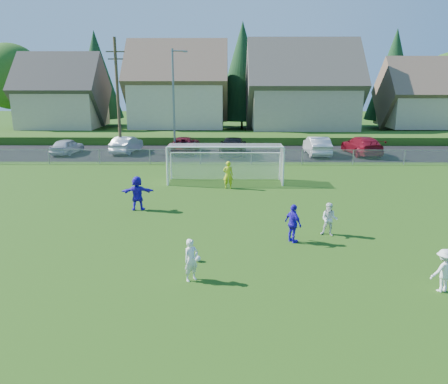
{
  "coord_description": "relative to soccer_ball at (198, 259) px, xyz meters",
  "views": [
    {
      "loc": [
        0.21,
        -11.91,
        6.6
      ],
      "look_at": [
        0.0,
        8.0,
        1.4
      ],
      "focal_mm": 35.0,
      "sensor_mm": 36.0,
      "label": 1
    }
  ],
  "objects": [
    {
      "name": "player_white_a",
      "position": [
        -0.1,
        -1.55,
        0.62
      ],
      "size": [
        0.63,
        0.61,
        1.46
      ],
      "primitive_type": "imported",
      "rotation": [
        0.0,
        0.0,
        0.68
      ],
      "color": "white",
      "rests_on": "ground"
    },
    {
      "name": "soccer_goal",
      "position": [
        0.92,
        12.93,
        1.52
      ],
      "size": [
        7.42,
        1.9,
        2.5
      ],
      "color": "white",
      "rests_on": "ground"
    },
    {
      "name": "car_g",
      "position": [
        12.99,
        23.64,
        0.7
      ],
      "size": [
        2.73,
        5.77,
        1.63
      ],
      "primitive_type": "imported",
      "rotation": [
        0.0,
        0.0,
        3.22
      ],
      "color": "maroon",
      "rests_on": "ground"
    },
    {
      "name": "asphalt_lot",
      "position": [
        0.92,
        24.38,
        -0.1
      ],
      "size": [
        60.0,
        60.0,
        0.0
      ],
      "primitive_type": "plane",
      "color": "black",
      "rests_on": "ground"
    },
    {
      "name": "player_white_b",
      "position": [
        5.47,
        2.84,
        0.62
      ],
      "size": [
        0.85,
        0.75,
        1.45
      ],
      "primitive_type": "imported",
      "rotation": [
        0.0,
        0.0,
        -0.33
      ],
      "color": "white",
      "rests_on": "ground"
    },
    {
      "name": "player_blue_a",
      "position": [
        3.8,
        2.03,
        0.7
      ],
      "size": [
        0.84,
        1.02,
        1.62
      ],
      "primitive_type": "imported",
      "rotation": [
        0.0,
        0.0,
        2.13
      ],
      "color": "#2D15CD",
      "rests_on": "ground"
    },
    {
      "name": "car_b",
      "position": [
        -8.16,
        24.36,
        0.64
      ],
      "size": [
        2.21,
        4.75,
        1.51
      ],
      "primitive_type": "imported",
      "rotation": [
        0.0,
        0.0,
        3.0
      ],
      "color": "silver",
      "rests_on": "ground"
    },
    {
      "name": "soccer_ball",
      "position": [
        0.0,
        0.0,
        0.0
      ],
      "size": [
        0.22,
        0.22,
        0.22
      ],
      "primitive_type": "sphere",
      "color": "white",
      "rests_on": "ground"
    },
    {
      "name": "streetlight",
      "position": [
        -3.52,
        22.88,
        4.73
      ],
      "size": [
        1.38,
        0.18,
        9.0
      ],
      "color": "slate",
      "rests_on": "ground"
    },
    {
      "name": "car_c",
      "position": [
        -2.93,
        24.46,
        0.62
      ],
      "size": [
        2.55,
        5.33,
        1.47
      ],
      "primitive_type": "imported",
      "rotation": [
        0.0,
        0.0,
        3.12
      ],
      "color": "#5B0A1C",
      "rests_on": "ground"
    },
    {
      "name": "car_d",
      "position": [
        1.53,
        23.1,
        0.7
      ],
      "size": [
        2.54,
        5.68,
        1.62
      ],
      "primitive_type": "imported",
      "rotation": [
        0.0,
        0.0,
        3.09
      ],
      "color": "black",
      "rests_on": "ground"
    },
    {
      "name": "utility_pole",
      "position": [
        -8.58,
        23.88,
        5.04
      ],
      "size": [
        1.6,
        0.26,
        10.0
      ],
      "color": "#473321",
      "rests_on": "ground"
    },
    {
      "name": "car_a",
      "position": [
        -13.35,
        23.62,
        0.59
      ],
      "size": [
        2.13,
        4.25,
        1.39
      ],
      "primitive_type": "imported",
      "rotation": [
        0.0,
        0.0,
        3.02
      ],
      "color": "silver",
      "rests_on": "ground"
    },
    {
      "name": "player_blue_b",
      "position": [
        -3.55,
        6.56,
        0.78
      ],
      "size": [
        1.7,
        0.68,
        1.79
      ],
      "primitive_type": "imported",
      "rotation": [
        0.0,
        0.0,
        3.23
      ],
      "color": "#2D15CD",
      "rests_on": "ground"
    },
    {
      "name": "houses_row",
      "position": [
        2.9,
        39.34,
        7.22
      ],
      "size": [
        53.9,
        11.45,
        13.27
      ],
      "color": "tan",
      "rests_on": "ground"
    },
    {
      "name": "player_white_c",
      "position": [
        7.95,
        -2.24,
        0.6
      ],
      "size": [
        1.04,
        0.79,
        1.42
      ],
      "primitive_type": "imported",
      "rotation": [
        0.0,
        0.0,
        3.47
      ],
      "color": "white",
      "rests_on": "ground"
    },
    {
      "name": "grass_embankment",
      "position": [
        0.92,
        31.88,
        0.29
      ],
      "size": [
        70.0,
        6.0,
        0.8
      ],
      "primitive_type": "cube",
      "color": "#1E420F",
      "rests_on": "ground"
    },
    {
      "name": "tree_row",
      "position": [
        1.97,
        45.61,
        6.8
      ],
      "size": [
        65.98,
        12.36,
        13.8
      ],
      "color": "#382616",
      "rests_on": "ground"
    },
    {
      "name": "chainlink_fence",
      "position": [
        0.92,
        18.88,
        0.52
      ],
      "size": [
        52.06,
        0.06,
        1.2
      ],
      "color": "gray",
      "rests_on": "ground"
    },
    {
      "name": "car_f",
      "position": [
        8.96,
        23.4,
        0.71
      ],
      "size": [
        1.75,
        4.98,
        1.64
      ],
      "primitive_type": "imported",
      "rotation": [
        0.0,
        0.0,
        3.14
      ],
      "color": "silver",
      "rests_on": "ground"
    },
    {
      "name": "ground",
      "position": [
        0.92,
        -3.12,
        -0.11
      ],
      "size": [
        160.0,
        160.0,
        0.0
      ],
      "primitive_type": "plane",
      "color": "#193D0C",
      "rests_on": "ground"
    },
    {
      "name": "goalkeeper",
      "position": [
        1.11,
        11.15,
        0.74
      ],
      "size": [
        0.63,
        0.42,
        1.71
      ],
      "primitive_type": "imported",
      "rotation": [
        0.0,
        0.0,
        3.16
      ],
      "color": "#C1D118",
      "rests_on": "ground"
    }
  ]
}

